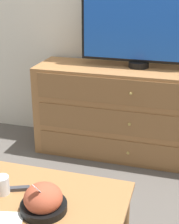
# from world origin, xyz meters

# --- Properties ---
(ground_plane) EXTENTS (12.00, 12.00, 0.00)m
(ground_plane) POSITION_xyz_m (0.00, 0.00, 0.00)
(ground_plane) COLOR #56514C
(dresser) EXTENTS (1.53, 0.45, 0.71)m
(dresser) POSITION_xyz_m (0.09, -0.24, 0.35)
(dresser) COLOR #9E6B3D
(dresser) RESTS_ON ground_plane
(tv) EXTENTS (0.88, 0.15, 0.58)m
(tv) POSITION_xyz_m (0.10, -0.19, 1.01)
(tv) COLOR black
(tv) RESTS_ON dresser
(coffee_table) EXTENTS (0.77, 0.58, 0.39)m
(coffee_table) POSITION_xyz_m (-0.13, -1.54, 0.33)
(coffee_table) COLOR #9E6B3D
(coffee_table) RESTS_ON ground_plane
(takeout_bowl) EXTENTS (0.21, 0.21, 0.16)m
(takeout_bowl) POSITION_xyz_m (-0.10, -1.57, 0.44)
(takeout_bowl) COLOR black
(takeout_bowl) RESTS_ON coffee_table
(drink_cup) EXTENTS (0.07, 0.07, 0.09)m
(drink_cup) POSITION_xyz_m (-0.33, -1.51, 0.43)
(drink_cup) COLOR white
(drink_cup) RESTS_ON coffee_table
(napkin) EXTENTS (0.18, 0.18, 0.00)m
(napkin) POSITION_xyz_m (-0.22, -1.70, 0.39)
(napkin) COLOR white
(napkin) RESTS_ON coffee_table
(remote_control) EXTENTS (0.16, 0.08, 0.02)m
(remote_control) POSITION_xyz_m (-0.29, -1.48, 0.40)
(remote_control) COLOR #38383D
(remote_control) RESTS_ON coffee_table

